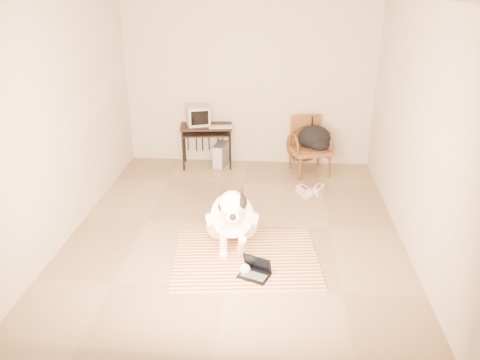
# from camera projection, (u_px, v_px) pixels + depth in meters

# --- Properties ---
(floor) EXTENTS (4.50, 4.50, 0.00)m
(floor) POSITION_uv_depth(u_px,v_px,m) (237.00, 225.00, 5.95)
(floor) COLOR #8C7456
(floor) RESTS_ON ground
(wall_back) EXTENTS (4.50, 0.00, 4.50)m
(wall_back) POSITION_uv_depth(u_px,v_px,m) (249.00, 82.00, 7.47)
(wall_back) COLOR beige
(wall_back) RESTS_ON floor
(wall_front) EXTENTS (4.50, 0.00, 4.50)m
(wall_front) POSITION_uv_depth(u_px,v_px,m) (209.00, 212.00, 3.35)
(wall_front) COLOR beige
(wall_front) RESTS_ON floor
(wall_left) EXTENTS (0.00, 4.50, 4.50)m
(wall_left) POSITION_uv_depth(u_px,v_px,m) (69.00, 119.00, 5.56)
(wall_left) COLOR beige
(wall_left) RESTS_ON floor
(wall_right) EXTENTS (0.00, 4.50, 4.50)m
(wall_right) POSITION_uv_depth(u_px,v_px,m) (413.00, 126.00, 5.26)
(wall_right) COLOR beige
(wall_right) RESTS_ON floor
(rug) EXTENTS (1.72, 1.38, 0.02)m
(rug) POSITION_uv_depth(u_px,v_px,m) (246.00, 258.00, 5.22)
(rug) COLOR #BD4819
(rug) RESTS_ON floor
(dog) EXTENTS (0.61, 1.25, 0.93)m
(dog) POSITION_uv_depth(u_px,v_px,m) (232.00, 219.00, 5.32)
(dog) COLOR white
(dog) RESTS_ON rug
(laptop) EXTENTS (0.37, 0.32, 0.22)m
(laptop) POSITION_uv_depth(u_px,v_px,m) (255.00, 271.00, 4.90)
(laptop) COLOR black
(laptop) RESTS_ON rug
(computer_desk) EXTENTS (0.88, 0.57, 0.69)m
(computer_desk) POSITION_uv_depth(u_px,v_px,m) (206.00, 132.00, 7.57)
(computer_desk) COLOR black
(computer_desk) RESTS_ON floor
(crt_monitor) EXTENTS (0.44, 0.43, 0.31)m
(crt_monitor) POSITION_uv_depth(u_px,v_px,m) (198.00, 115.00, 7.52)
(crt_monitor) COLOR tan
(crt_monitor) RESTS_ON computer_desk
(desk_keyboard) EXTENTS (0.39, 0.19, 0.02)m
(desk_keyboard) POSITION_uv_depth(u_px,v_px,m) (221.00, 127.00, 7.44)
(desk_keyboard) COLOR tan
(desk_keyboard) RESTS_ON computer_desk
(pc_tower) EXTENTS (0.24, 0.43, 0.38)m
(pc_tower) POSITION_uv_depth(u_px,v_px,m) (221.00, 155.00, 7.74)
(pc_tower) COLOR #505053
(pc_tower) RESTS_ON floor
(rattan_chair) EXTENTS (0.72, 0.71, 0.88)m
(rattan_chair) POSITION_uv_depth(u_px,v_px,m) (309.00, 146.00, 7.39)
(rattan_chair) COLOR brown
(rattan_chair) RESTS_ON floor
(backpack) EXTENTS (0.51, 0.46, 0.38)m
(backpack) POSITION_uv_depth(u_px,v_px,m) (315.00, 139.00, 7.28)
(backpack) COLOR black
(backpack) RESTS_ON rattan_chair
(sneaker_left) EXTENTS (0.25, 0.32, 0.11)m
(sneaker_left) POSITION_uv_depth(u_px,v_px,m) (305.00, 191.00, 6.76)
(sneaker_left) COLOR white
(sneaker_left) RESTS_ON floor
(sneaker_right) EXTENTS (0.22, 0.30, 0.10)m
(sneaker_right) POSITION_uv_depth(u_px,v_px,m) (318.00, 190.00, 6.81)
(sneaker_right) COLOR white
(sneaker_right) RESTS_ON floor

